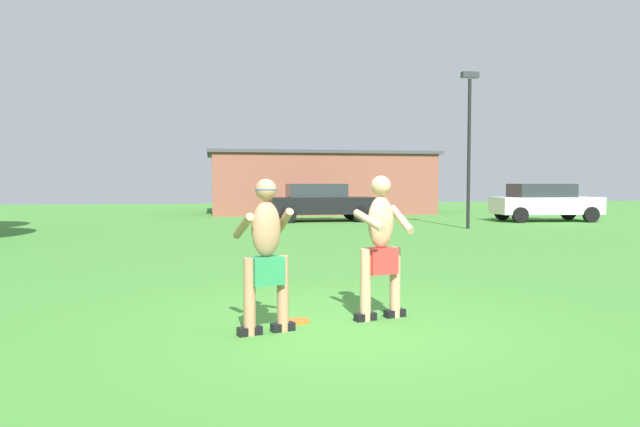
{
  "coord_description": "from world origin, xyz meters",
  "views": [
    {
      "loc": [
        -1.45,
        -6.37,
        1.63
      ],
      "look_at": [
        -0.18,
        0.49,
        1.26
      ],
      "focal_mm": 32.85,
      "sensor_mm": 36.0,
      "label": 1
    }
  ],
  "objects_px": {
    "car_white_near_post": "(544,202)",
    "lamp_post": "(469,133)",
    "player_with_cap": "(266,249)",
    "player_in_red": "(381,244)",
    "frisbee": "(298,321)",
    "car_black_mid_lot": "(320,202)"
  },
  "relations": [
    {
      "from": "car_white_near_post",
      "to": "lamp_post",
      "type": "height_order",
      "value": "lamp_post"
    },
    {
      "from": "player_with_cap",
      "to": "lamp_post",
      "type": "height_order",
      "value": "lamp_post"
    },
    {
      "from": "car_white_near_post",
      "to": "car_black_mid_lot",
      "type": "distance_m",
      "value": 9.48
    },
    {
      "from": "player_with_cap",
      "to": "frisbee",
      "type": "relative_size",
      "value": 5.92
    },
    {
      "from": "car_black_mid_lot",
      "to": "lamp_post",
      "type": "bearing_deg",
      "value": -47.61
    },
    {
      "from": "frisbee",
      "to": "car_white_near_post",
      "type": "distance_m",
      "value": 20.35
    },
    {
      "from": "lamp_post",
      "to": "car_white_near_post",
      "type": "bearing_deg",
      "value": 32.78
    },
    {
      "from": "player_with_cap",
      "to": "player_in_red",
      "type": "relative_size",
      "value": 0.98
    },
    {
      "from": "player_with_cap",
      "to": "frisbee",
      "type": "bearing_deg",
      "value": 45.96
    },
    {
      "from": "player_in_red",
      "to": "lamp_post",
      "type": "distance_m",
      "value": 14.66
    },
    {
      "from": "player_in_red",
      "to": "frisbee",
      "type": "relative_size",
      "value": 6.03
    },
    {
      "from": "player_in_red",
      "to": "car_black_mid_lot",
      "type": "height_order",
      "value": "player_in_red"
    },
    {
      "from": "car_white_near_post",
      "to": "lamp_post",
      "type": "bearing_deg",
      "value": -147.22
    },
    {
      "from": "car_black_mid_lot",
      "to": "frisbee",
      "type": "bearing_deg",
      "value": -101.29
    },
    {
      "from": "player_with_cap",
      "to": "player_in_red",
      "type": "height_order",
      "value": "player_in_red"
    },
    {
      "from": "player_in_red",
      "to": "car_white_near_post",
      "type": "bearing_deg",
      "value": 53.22
    },
    {
      "from": "player_in_red",
      "to": "lamp_post",
      "type": "xyz_separation_m",
      "value": [
        6.94,
        12.67,
        2.48
      ]
    },
    {
      "from": "car_black_mid_lot",
      "to": "lamp_post",
      "type": "distance_m",
      "value": 7.07
    },
    {
      "from": "car_black_mid_lot",
      "to": "lamp_post",
      "type": "relative_size",
      "value": 0.78
    },
    {
      "from": "player_in_red",
      "to": "car_white_near_post",
      "type": "height_order",
      "value": "player_in_red"
    },
    {
      "from": "car_white_near_post",
      "to": "frisbee",
      "type": "bearing_deg",
      "value": -129.06
    },
    {
      "from": "player_in_red",
      "to": "lamp_post",
      "type": "bearing_deg",
      "value": 61.28
    }
  ]
}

